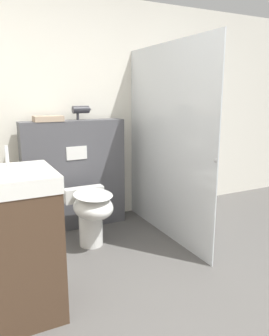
{
  "coord_description": "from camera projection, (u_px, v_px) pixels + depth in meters",
  "views": [
    {
      "loc": [
        -1.24,
        -1.42,
        1.46
      ],
      "look_at": [
        0.12,
        1.29,
        0.77
      ],
      "focal_mm": 35.0,
      "sensor_mm": 36.0,
      "label": 1
    }
  ],
  "objects": [
    {
      "name": "shower_glass",
      "position": [
        166.0,
        143.0,
        3.3
      ],
      "size": [
        0.04,
        1.58,
        1.95
      ],
      "color": "silver",
      "rests_on": "ground_plane"
    },
    {
      "name": "ground_plane",
      "position": [
        208.0,
        326.0,
        2.1
      ],
      "size": [
        12.0,
        12.0,
        0.0
      ],
      "primitive_type": "plane",
      "color": "#565451"
    },
    {
      "name": "wall_back",
      "position": [
        90.0,
        113.0,
        3.73
      ],
      "size": [
        8.0,
        0.06,
        2.5
      ],
      "color": "silver",
      "rests_on": "ground_plane"
    },
    {
      "name": "hair_drier",
      "position": [
        81.0,
        110.0,
        3.5
      ],
      "size": [
        0.21,
        0.08,
        0.15
      ],
      "color": "#2D2D33",
      "rests_on": "partition_panel"
    },
    {
      "name": "sink_vanity",
      "position": [
        17.0,
        244.0,
        2.15
      ],
      "size": [
        0.52,
        0.57,
        1.13
      ],
      "color": "#473323",
      "rests_on": "ground_plane"
    },
    {
      "name": "toilet",
      "position": [
        91.0,
        211.0,
        3.15
      ],
      "size": [
        0.4,
        0.57,
        0.55
      ],
      "color": "white",
      "rests_on": "ground_plane"
    },
    {
      "name": "folded_towel",
      "position": [
        48.0,
        119.0,
        3.32
      ],
      "size": [
        0.29,
        0.2,
        0.06
      ],
      "color": "tan",
      "rests_on": "partition_panel"
    },
    {
      "name": "partition_panel",
      "position": [
        75.0,
        175.0,
        3.58
      ],
      "size": [
        1.1,
        0.22,
        1.19
      ],
      "color": "#4C4C51",
      "rests_on": "ground_plane"
    }
  ]
}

